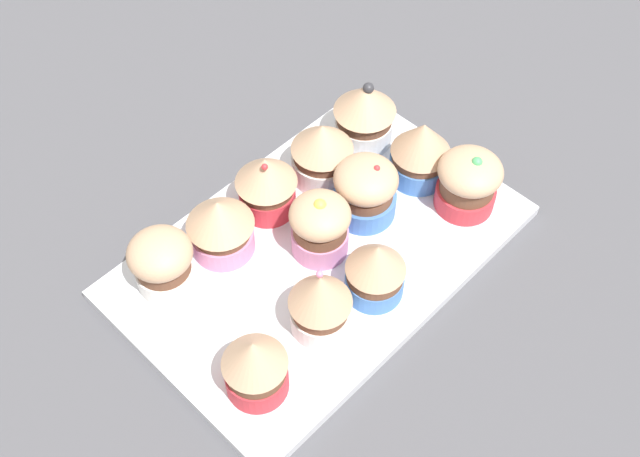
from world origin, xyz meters
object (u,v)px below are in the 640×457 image
at_px(cupcake_7, 323,222).
at_px(cupcake_8, 468,181).
at_px(cupcake_0, 365,113).
at_px(cupcake_10, 320,302).
at_px(cupcake_5, 421,150).
at_px(cupcake_6, 367,191).
at_px(cupcake_4, 162,262).
at_px(cupcake_1, 322,151).
at_px(cupcake_3, 220,225).
at_px(baking_tray, 320,251).
at_px(cupcake_11, 255,365).
at_px(cupcake_2, 263,185).
at_px(cupcake_9, 375,270).

xyz_separation_m(cupcake_7, cupcake_8, (-0.13, 0.06, -0.00)).
height_order(cupcake_0, cupcake_10, same).
bearing_deg(cupcake_5, cupcake_7, -3.65).
bearing_deg(cupcake_6, cupcake_4, -21.84).
xyz_separation_m(cupcake_1, cupcake_8, (-0.07, 0.12, -0.00)).
bearing_deg(cupcake_10, cupcake_3, -88.49).
height_order(cupcake_0, cupcake_8, cupcake_0).
height_order(baking_tray, cupcake_10, cupcake_10).
height_order(cupcake_5, cupcake_8, cupcake_5).
bearing_deg(cupcake_11, cupcake_7, -156.28).
bearing_deg(cupcake_5, cupcake_1, -45.66).
bearing_deg(cupcake_2, baking_tray, 93.25).
distance_m(cupcake_0, cupcake_3, 0.19).
height_order(cupcake_3, cupcake_8, cupcake_8).
bearing_deg(cupcake_10, cupcake_4, -63.39).
xyz_separation_m(cupcake_3, cupcake_5, (-0.20, 0.07, 0.00)).
distance_m(cupcake_0, cupcake_8, 0.13).
bearing_deg(baking_tray, cupcake_2, -86.75).
distance_m(cupcake_1, cupcake_6, 0.06).
bearing_deg(cupcake_11, cupcake_6, -163.30).
xyz_separation_m(cupcake_5, cupcake_10, (0.19, 0.05, 0.00)).
height_order(cupcake_4, cupcake_8, cupcake_8).
height_order(cupcake_3, cupcake_11, cupcake_11).
relative_size(cupcake_8, cupcake_10, 0.88).
relative_size(cupcake_2, cupcake_3, 1.07).
distance_m(cupcake_0, cupcake_6, 0.10).
height_order(cupcake_0, cupcake_7, cupcake_0).
xyz_separation_m(cupcake_5, cupcake_6, (0.07, -0.01, -0.00)).
bearing_deg(cupcake_2, cupcake_3, 5.18).
height_order(cupcake_4, cupcake_9, cupcake_9).
height_order(baking_tray, cupcake_0, cupcake_0).
distance_m(cupcake_2, cupcake_7, 0.07).
relative_size(cupcake_5, cupcake_10, 0.94).
relative_size(cupcake_2, cupcake_8, 1.05).
xyz_separation_m(cupcake_0, cupcake_2, (0.14, -0.01, -0.00)).
xyz_separation_m(cupcake_2, cupcake_6, (-0.06, 0.07, -0.00)).
relative_size(cupcake_2, cupcake_5, 0.99).
distance_m(cupcake_9, cupcake_11, 0.14).
relative_size(baking_tray, cupcake_11, 5.18).
distance_m(cupcake_0, cupcake_7, 0.14).
xyz_separation_m(cupcake_3, cupcake_6, (-0.12, 0.07, -0.00)).
bearing_deg(cupcake_6, cupcake_11, 16.70).
distance_m(cupcake_1, cupcake_11, 0.24).
relative_size(cupcake_0, cupcake_7, 1.10).
bearing_deg(cupcake_3, cupcake_4, -6.49).
relative_size(cupcake_1, cupcake_11, 0.98).
bearing_deg(cupcake_0, cupcake_6, 43.51).
xyz_separation_m(cupcake_8, cupcake_10, (0.20, -0.01, 0.01)).
bearing_deg(cupcake_6, cupcake_0, -136.49).
bearing_deg(cupcake_11, baking_tray, -155.90).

